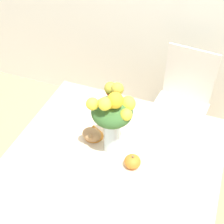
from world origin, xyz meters
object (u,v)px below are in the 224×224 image
(dining_chair_near_window, at_px, (181,104))
(flower_vase, at_px, (113,115))
(pumpkin, at_px, (133,161))
(turkey_figurine, at_px, (93,132))

(dining_chair_near_window, bearing_deg, flower_vase, -101.07)
(flower_vase, height_order, dining_chair_near_window, flower_vase)
(flower_vase, relative_size, dining_chair_near_window, 0.48)
(pumpkin, relative_size, dining_chair_near_window, 0.10)
(flower_vase, bearing_deg, dining_chair_near_window, 72.82)
(turkey_figurine, bearing_deg, flower_vase, -14.98)
(pumpkin, distance_m, turkey_figurine, 0.31)
(flower_vase, xyz_separation_m, dining_chair_near_window, (0.26, 0.86, -0.54))
(flower_vase, xyz_separation_m, turkey_figurine, (-0.14, 0.04, -0.22))
(flower_vase, height_order, turkey_figurine, flower_vase)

